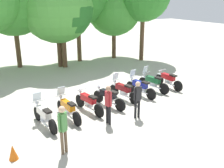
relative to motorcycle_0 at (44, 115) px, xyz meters
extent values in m
plane|color=#BCB7A8|center=(3.93, 0.62, -0.52)|extent=(80.00, 80.00, 0.00)
cylinder|color=black|center=(-0.10, 0.73, -0.20)|extent=(0.19, 0.65, 0.64)
cylinder|color=black|center=(0.11, -0.81, -0.20)|extent=(0.19, 0.65, 0.64)
cube|color=silver|center=(-0.10, 0.73, 0.14)|extent=(0.17, 0.37, 0.04)
cube|color=silver|center=(0.00, 0.01, 0.15)|extent=(0.39, 0.98, 0.30)
cube|color=silver|center=(0.01, -0.04, -0.12)|extent=(0.27, 0.43, 0.24)
cube|color=black|center=(0.06, -0.39, 0.34)|extent=(0.30, 0.47, 0.08)
cylinder|color=silver|center=(-0.08, 0.64, 0.12)|extent=(0.08, 0.23, 0.64)
cylinder|color=silver|center=(-0.07, 0.55, 0.45)|extent=(0.62, 0.12, 0.04)
sphere|color=silver|center=(-0.09, 0.68, 0.33)|extent=(0.18, 0.18, 0.16)
cylinder|color=silver|center=(-0.11, -0.36, -0.18)|extent=(0.16, 0.70, 0.07)
cube|color=silver|center=(-0.08, 0.61, 0.65)|extent=(0.37, 0.18, 0.39)
cylinder|color=black|center=(1.04, 0.90, -0.20)|extent=(0.17, 0.65, 0.64)
cylinder|color=black|center=(1.21, -0.64, -0.20)|extent=(0.17, 0.65, 0.64)
cube|color=silver|center=(1.04, 0.90, 0.14)|extent=(0.16, 0.37, 0.04)
cube|color=orange|center=(1.12, 0.18, 0.15)|extent=(0.36, 0.97, 0.30)
cube|color=silver|center=(1.13, 0.13, -0.12)|extent=(0.26, 0.42, 0.24)
cube|color=black|center=(1.17, -0.21, 0.34)|extent=(0.29, 0.46, 0.08)
cylinder|color=silver|center=(1.05, 0.81, 0.12)|extent=(0.07, 0.23, 0.64)
cylinder|color=silver|center=(1.06, 0.73, 0.45)|extent=(0.62, 0.10, 0.04)
sphere|color=silver|center=(1.05, 0.85, 0.33)|extent=(0.18, 0.18, 0.16)
cylinder|color=silver|center=(1.00, -0.18, -0.18)|extent=(0.15, 0.70, 0.07)
cube|color=silver|center=(1.06, 0.78, 0.65)|extent=(0.37, 0.17, 0.39)
cylinder|color=black|center=(2.11, 1.16, -0.20)|extent=(0.21, 0.65, 0.64)
cylinder|color=black|center=(2.39, -0.37, -0.20)|extent=(0.21, 0.65, 0.64)
cube|color=silver|center=(2.11, 1.16, 0.14)|extent=(0.18, 0.38, 0.04)
cube|color=red|center=(2.24, 0.44, 0.15)|extent=(0.42, 0.98, 0.30)
cube|color=silver|center=(2.25, 0.39, -0.12)|extent=(0.29, 0.43, 0.24)
cube|color=black|center=(2.31, 0.05, 0.34)|extent=(0.31, 0.48, 0.08)
cylinder|color=silver|center=(2.13, 1.07, 0.12)|extent=(0.09, 0.23, 0.64)
cylinder|color=silver|center=(2.14, 0.98, 0.45)|extent=(0.62, 0.15, 0.04)
sphere|color=silver|center=(2.12, 1.11, 0.33)|extent=(0.19, 0.19, 0.16)
cylinder|color=silver|center=(2.14, 0.07, -0.18)|extent=(0.19, 0.70, 0.07)
cylinder|color=black|center=(3.17, 1.22, -0.20)|extent=(0.26, 0.64, 0.64)
cylinder|color=black|center=(3.57, -0.28, -0.20)|extent=(0.26, 0.64, 0.64)
cube|color=silver|center=(3.17, 1.22, 0.14)|extent=(0.21, 0.38, 0.04)
cube|color=black|center=(3.35, 0.52, 0.15)|extent=(0.50, 0.98, 0.30)
cube|color=silver|center=(3.37, 0.47, -0.12)|extent=(0.32, 0.44, 0.24)
cube|color=black|center=(3.46, 0.13, 0.34)|extent=(0.35, 0.49, 0.08)
cylinder|color=silver|center=(3.19, 1.13, 0.12)|extent=(0.11, 0.23, 0.64)
cylinder|color=silver|center=(3.21, 1.04, 0.45)|extent=(0.61, 0.19, 0.04)
sphere|color=silver|center=(3.18, 1.17, 0.33)|extent=(0.20, 0.20, 0.16)
cylinder|color=silver|center=(3.29, 0.14, -0.18)|extent=(0.25, 0.69, 0.07)
cylinder|color=black|center=(4.34, 1.62, -0.20)|extent=(0.22, 0.65, 0.64)
cylinder|color=black|center=(4.63, 0.09, -0.20)|extent=(0.22, 0.65, 0.64)
cube|color=silver|center=(4.34, 1.62, 0.14)|extent=(0.18, 0.38, 0.04)
cube|color=maroon|center=(4.48, 0.91, 0.15)|extent=(0.43, 0.98, 0.30)
cube|color=silver|center=(4.49, 0.86, -0.12)|extent=(0.29, 0.43, 0.24)
cube|color=black|center=(4.55, 0.51, 0.34)|extent=(0.32, 0.48, 0.08)
cylinder|color=silver|center=(4.36, 1.53, 0.12)|extent=(0.09, 0.23, 0.64)
cylinder|color=silver|center=(4.38, 1.44, 0.45)|extent=(0.62, 0.15, 0.04)
sphere|color=silver|center=(4.35, 1.57, 0.33)|extent=(0.19, 0.19, 0.16)
cylinder|color=silver|center=(4.38, 0.53, -0.18)|extent=(0.20, 0.70, 0.07)
cube|color=silver|center=(4.37, 1.50, 0.65)|extent=(0.38, 0.20, 0.39)
cylinder|color=black|center=(5.48, 1.65, -0.20)|extent=(0.21, 0.65, 0.64)
cylinder|color=black|center=(5.74, 0.12, -0.20)|extent=(0.21, 0.65, 0.64)
cube|color=silver|center=(5.48, 1.65, 0.14)|extent=(0.18, 0.38, 0.04)
cube|color=navy|center=(5.60, 0.93, 0.15)|extent=(0.42, 0.98, 0.30)
cube|color=silver|center=(5.61, 0.88, -0.12)|extent=(0.28, 0.43, 0.24)
cube|color=black|center=(5.66, 0.54, 0.34)|extent=(0.31, 0.47, 0.08)
cylinder|color=silver|center=(5.49, 1.56, 0.12)|extent=(0.09, 0.23, 0.64)
cylinder|color=silver|center=(5.51, 1.47, 0.45)|extent=(0.62, 0.14, 0.04)
sphere|color=silver|center=(5.48, 1.60, 0.33)|extent=(0.18, 0.18, 0.16)
cylinder|color=silver|center=(5.50, 0.56, -0.18)|extent=(0.19, 0.70, 0.07)
cube|color=silver|center=(5.50, 1.53, 0.65)|extent=(0.38, 0.19, 0.39)
cylinder|color=black|center=(6.57, 1.92, -0.20)|extent=(0.23, 0.65, 0.64)
cylinder|color=black|center=(6.88, 0.41, -0.20)|extent=(0.23, 0.65, 0.64)
cube|color=silver|center=(6.57, 1.92, 0.14)|extent=(0.19, 0.38, 0.04)
cube|color=#1E6033|center=(6.72, 1.21, 0.15)|extent=(0.44, 0.98, 0.30)
cube|color=silver|center=(6.73, 1.16, -0.12)|extent=(0.30, 0.44, 0.24)
cube|color=black|center=(6.80, 0.82, 0.34)|extent=(0.32, 0.48, 0.08)
cylinder|color=silver|center=(6.59, 1.84, 0.12)|extent=(0.09, 0.23, 0.64)
cylinder|color=silver|center=(6.61, 1.75, 0.45)|extent=(0.61, 0.16, 0.04)
sphere|color=silver|center=(6.58, 1.88, 0.33)|extent=(0.19, 0.19, 0.16)
cylinder|color=silver|center=(6.63, 0.84, -0.18)|extent=(0.21, 0.70, 0.07)
cube|color=silver|center=(6.59, 1.81, 0.65)|extent=(0.38, 0.20, 0.39)
cylinder|color=black|center=(7.80, 1.91, -0.20)|extent=(0.13, 0.64, 0.64)
cylinder|color=black|center=(7.89, 0.36, -0.20)|extent=(0.13, 0.64, 0.64)
cube|color=silver|center=(7.80, 1.91, 0.14)|extent=(0.14, 0.37, 0.04)
cube|color=red|center=(7.84, 1.19, 0.15)|extent=(0.31, 0.96, 0.30)
cube|color=silver|center=(7.85, 1.14, -0.12)|extent=(0.24, 0.41, 0.24)
cube|color=black|center=(7.86, 0.79, 0.34)|extent=(0.26, 0.45, 0.08)
cylinder|color=silver|center=(7.81, 1.82, 0.12)|extent=(0.06, 0.23, 0.64)
cylinder|color=silver|center=(7.81, 1.73, 0.45)|extent=(0.62, 0.07, 0.04)
sphere|color=silver|center=(7.81, 1.86, 0.33)|extent=(0.17, 0.17, 0.16)
cylinder|color=silver|center=(7.70, 0.83, -0.18)|extent=(0.11, 0.70, 0.07)
cylinder|color=black|center=(2.44, -1.04, -0.10)|extent=(0.13, 0.13, 0.84)
cylinder|color=black|center=(2.47, -1.21, -0.10)|extent=(0.13, 0.13, 0.84)
cube|color=#B22D33|center=(2.46, -1.13, 0.64)|extent=(0.24, 0.25, 0.63)
cylinder|color=#B22D33|center=(2.43, -0.97, 0.65)|extent=(0.09, 0.09, 0.60)
cylinder|color=#B22D33|center=(2.49, -1.28, 0.65)|extent=(0.09, 0.09, 0.60)
sphere|color=#A87A5B|center=(2.46, -1.13, 1.10)|extent=(0.27, 0.27, 0.23)
cylinder|color=brown|center=(0.13, -2.24, -0.08)|extent=(0.15, 0.15, 0.87)
cylinder|color=brown|center=(-0.02, -2.31, -0.08)|extent=(0.15, 0.15, 0.87)
cube|color=#4C8C47|center=(0.06, -2.27, 0.68)|extent=(0.28, 0.27, 0.65)
cylinder|color=#4C8C47|center=(0.20, -2.21, 0.70)|extent=(0.11, 0.11, 0.62)
cylinder|color=#4C8C47|center=(-0.09, -2.34, 0.70)|extent=(0.11, 0.11, 0.62)
sphere|color=#DBAD89|center=(0.06, -2.27, 1.16)|extent=(0.31, 0.31, 0.24)
cylinder|color=black|center=(3.78, -1.24, -0.10)|extent=(0.12, 0.12, 0.84)
cylinder|color=black|center=(3.95, -1.26, -0.10)|extent=(0.12, 0.12, 0.84)
cube|color=#262628|center=(3.87, -1.25, 0.64)|extent=(0.24, 0.23, 0.63)
cylinder|color=#262628|center=(3.71, -1.23, 0.65)|extent=(0.09, 0.09, 0.60)
cylinder|color=#262628|center=(4.03, -1.27, 0.65)|extent=(0.09, 0.09, 0.60)
sphere|color=#DBAD89|center=(3.87, -1.25, 1.10)|extent=(0.25, 0.25, 0.23)
cylinder|color=brown|center=(1.04, 10.55, 1.12)|extent=(0.36, 0.36, 3.27)
cylinder|color=brown|center=(4.11, 8.81, 0.89)|extent=(0.36, 0.36, 2.82)
sphere|color=#236623|center=(4.11, 8.81, 3.92)|extent=(4.63, 4.63, 4.63)
cylinder|color=brown|center=(3.87, 9.19, 0.83)|extent=(0.36, 0.36, 2.69)
sphere|color=#4C9E3D|center=(3.87, 9.19, 4.10)|extent=(5.50, 5.50, 5.50)
cylinder|color=brown|center=(5.89, 10.11, 1.39)|extent=(0.36, 0.36, 3.81)
cylinder|color=brown|center=(9.05, 9.72, 0.82)|extent=(0.36, 0.36, 2.67)
sphere|color=#3D8E33|center=(9.05, 9.72, 3.79)|extent=(4.68, 4.68, 4.68)
cylinder|color=brown|center=(10.68, 7.79, 1.42)|extent=(0.36, 0.36, 3.88)
cone|color=orange|center=(-1.57, -1.77, -0.24)|extent=(0.32, 0.32, 0.55)
camera|label=1|loc=(-2.35, -9.81, 4.69)|focal=41.00mm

